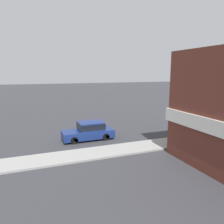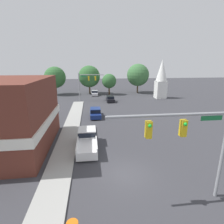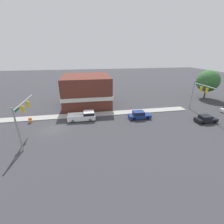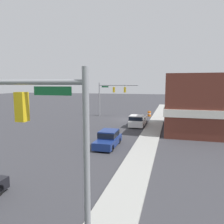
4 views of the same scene
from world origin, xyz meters
name	(u,v)px [view 1 (image 1 of 4)]	position (x,y,z in m)	size (l,w,h in m)	color
ground_plane	(213,120)	(0.00, 0.00, 0.00)	(200.00, 200.00, 0.00)	#38383D
near_signal_assembly	(214,81)	(3.34, -3.18, 4.83)	(7.88, 0.49, 6.64)	gray
car_lead	(89,131)	(-1.99, 17.08, 0.85)	(1.85, 4.68, 1.65)	black
pickup_truck_parked	(198,123)	(-3.26, 5.56, 0.90)	(2.08, 5.59, 1.82)	black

